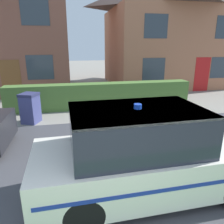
% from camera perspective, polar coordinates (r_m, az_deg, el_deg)
% --- Properties ---
extents(road_strip, '(28.00, 5.61, 0.01)m').
position_cam_1_polar(road_strip, '(5.89, -5.93, -12.02)').
color(road_strip, '#424247').
rests_on(road_strip, ground).
extents(garden_hedge, '(8.49, 0.71, 1.16)m').
position_cam_1_polar(garden_hedge, '(10.23, -2.84, 4.32)').
color(garden_hedge, '#4C7233').
rests_on(garden_hedge, ground).
extents(police_car, '(4.49, 1.84, 1.85)m').
position_cam_1_polar(police_car, '(4.35, 8.77, -10.82)').
color(police_car, black).
rests_on(police_car, road_strip).
extents(house_left, '(7.25, 5.88, 7.96)m').
position_cam_1_polar(house_left, '(15.66, -25.32, 20.08)').
color(house_left, brown).
rests_on(house_left, ground).
extents(house_right, '(8.59, 6.83, 7.70)m').
position_cam_1_polar(house_right, '(17.30, 14.43, 20.32)').
color(house_right, '#A86B4C').
rests_on(house_right, ground).
extents(wheelie_bin, '(0.78, 0.80, 1.14)m').
position_cam_1_polar(wheelie_bin, '(8.79, -20.58, 0.98)').
color(wheelie_bin, '#474C8C').
rests_on(wheelie_bin, ground).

